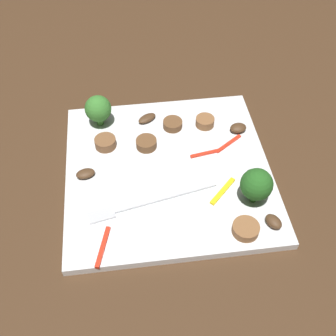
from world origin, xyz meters
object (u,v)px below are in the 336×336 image
(sausage_slice_3, at_px, (105,143))
(mushroom_3, at_px, (147,118))
(plate, at_px, (168,171))
(sausage_slice_0, at_px, (173,124))
(broccoli_floret_1, at_px, (98,109))
(pepper_strip_1, at_px, (103,247))
(sausage_slice_4, at_px, (146,143))
(pepper_strip_2, at_px, (223,191))
(mushroom_2, at_px, (274,222))
(mushroom_1, at_px, (238,128))
(broccoli_floret_0, at_px, (257,185))
(pepper_strip_3, at_px, (228,144))
(mushroom_0, at_px, (85,176))
(fork, at_px, (144,204))
(sausage_slice_2, at_px, (205,122))
(pepper_strip_0, at_px, (204,154))
(sausage_slice_1, at_px, (246,229))

(sausage_slice_3, bearing_deg, mushroom_3, -143.97)
(plate, height_order, sausage_slice_0, sausage_slice_0)
(broccoli_floret_1, bearing_deg, sausage_slice_0, 169.05)
(broccoli_floret_1, bearing_deg, pepper_strip_1, 89.50)
(sausage_slice_4, bearing_deg, pepper_strip_2, 133.75)
(plate, xyz_separation_m, sausage_slice_4, (0.03, -0.05, 0.01))
(mushroom_3, distance_m, pepper_strip_1, 0.24)
(mushroom_2, bearing_deg, sausage_slice_0, -62.18)
(sausage_slice_4, relative_size, mushroom_1, 1.20)
(plate, relative_size, pepper_strip_2, 5.37)
(plate, bearing_deg, broccoli_floret_0, 146.03)
(sausage_slice_4, height_order, pepper_strip_3, sausage_slice_4)
(broccoli_floret_1, relative_size, sausage_slice_4, 1.67)
(mushroom_0, xyz_separation_m, mushroom_2, (-0.24, 0.11, 0.00))
(fork, distance_m, pepper_strip_3, 0.17)
(sausage_slice_2, bearing_deg, sausage_slice_3, 9.66)
(pepper_strip_0, bearing_deg, sausage_slice_3, -14.02)
(plate, height_order, sausage_slice_3, sausage_slice_3)
(sausage_slice_4, height_order, mushroom_1, sausage_slice_4)
(fork, xyz_separation_m, mushroom_1, (-0.16, -0.12, 0.00))
(mushroom_1, bearing_deg, sausage_slice_1, 79.37)
(sausage_slice_1, xyz_separation_m, mushroom_0, (0.20, -0.11, -0.00))
(sausage_slice_0, height_order, mushroom_3, sausage_slice_0)
(sausage_slice_0, distance_m, mushroom_1, 0.10)
(sausage_slice_4, height_order, mushroom_0, sausage_slice_4)
(sausage_slice_1, bearing_deg, plate, -54.84)
(pepper_strip_1, bearing_deg, mushroom_2, -178.14)
(sausage_slice_0, height_order, pepper_strip_3, sausage_slice_0)
(plate, height_order, mushroom_3, mushroom_3)
(sausage_slice_2, relative_size, sausage_slice_4, 0.94)
(pepper_strip_1, bearing_deg, mushroom_3, -108.73)
(mushroom_0, bearing_deg, plate, -177.97)
(sausage_slice_2, relative_size, pepper_strip_1, 0.51)
(broccoli_floret_0, bearing_deg, fork, -4.47)
(sausage_slice_0, relative_size, mushroom_0, 1.13)
(broccoli_floret_1, bearing_deg, fork, 108.07)
(mushroom_3, height_order, pepper_strip_0, mushroom_3)
(sausage_slice_2, height_order, mushroom_1, sausage_slice_2)
(plate, xyz_separation_m, broccoli_floret_0, (-0.11, 0.07, 0.04))
(plate, relative_size, pepper_strip_0, 6.77)
(pepper_strip_1, xyz_separation_m, pepper_strip_3, (-0.19, -0.16, -0.00))
(mushroom_0, distance_m, mushroom_3, 0.15)
(plate, xyz_separation_m, broccoli_floret_1, (0.09, -0.11, 0.04))
(sausage_slice_3, distance_m, sausage_slice_4, 0.06)
(sausage_slice_0, distance_m, pepper_strip_2, 0.15)
(broccoli_floret_1, xyz_separation_m, pepper_strip_1, (0.00, 0.23, -0.03))
(sausage_slice_4, relative_size, pepper_strip_2, 0.57)
(pepper_strip_0, relative_size, pepper_strip_1, 0.75)
(fork, height_order, mushroom_0, mushroom_0)
(broccoli_floret_0, height_order, sausage_slice_1, broccoli_floret_0)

